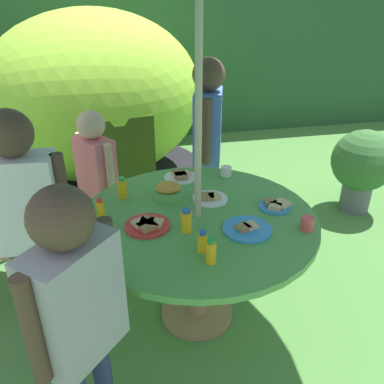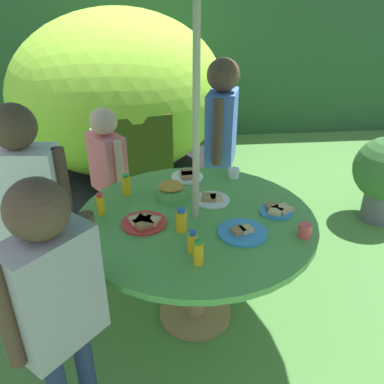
% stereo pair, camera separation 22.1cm
% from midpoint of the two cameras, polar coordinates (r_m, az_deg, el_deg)
% --- Properties ---
extents(ground_plane, '(10.00, 10.00, 0.02)m').
position_cam_midpoint_polar(ground_plane, '(2.63, -1.81, -17.22)').
color(ground_plane, '#477A38').
extents(hedge_backdrop, '(9.00, 0.70, 1.70)m').
position_cam_midpoint_polar(hedge_backdrop, '(5.57, -8.90, 17.06)').
color(hedge_backdrop, '#234C28').
rests_on(hedge_backdrop, ground_plane).
extents(garden_table, '(1.31, 1.31, 0.72)m').
position_cam_midpoint_polar(garden_table, '(2.24, -2.04, -6.10)').
color(garden_table, '#93704C').
rests_on(garden_table, ground_plane).
extents(dome_tent, '(2.71, 2.71, 1.67)m').
position_cam_midpoint_polar(dome_tent, '(4.23, -15.12, 12.79)').
color(dome_tent, '#8CC633').
rests_on(dome_tent, ground_plane).
extents(potted_plant, '(0.54, 0.54, 0.75)m').
position_cam_midpoint_polar(potted_plant, '(3.74, 21.67, 3.68)').
color(potted_plant, '#595960').
rests_on(potted_plant, ground_plane).
extents(child_in_blue_shirt, '(0.30, 0.45, 1.40)m').
position_cam_midpoint_polar(child_in_blue_shirt, '(3.03, 0.15, 9.28)').
color(child_in_blue_shirt, brown).
rests_on(child_in_blue_shirt, ground_plane).
extents(child_in_pink_shirt, '(0.30, 0.33, 1.12)m').
position_cam_midpoint_polar(child_in_pink_shirt, '(2.87, -15.74, 3.34)').
color(child_in_pink_shirt, '#3F3F47').
rests_on(child_in_pink_shirt, ground_plane).
extents(child_in_white_shirt, '(0.45, 0.23, 1.35)m').
position_cam_midpoint_polar(child_in_white_shirt, '(2.22, -25.56, -1.57)').
color(child_in_white_shirt, '#3F3F47').
rests_on(child_in_white_shirt, ground_plane).
extents(child_in_grey_shirt, '(0.36, 0.37, 1.29)m').
position_cam_midpoint_polar(child_in_grey_shirt, '(1.58, -20.31, -14.71)').
color(child_in_grey_shirt, navy).
rests_on(child_in_grey_shirt, ground_plane).
extents(snack_bowl, '(0.17, 0.17, 0.09)m').
position_cam_midpoint_polar(snack_bowl, '(2.36, -6.09, 0.08)').
color(snack_bowl, '#66B259').
rests_on(snack_bowl, garden_table).
extents(plate_back_edge, '(0.24, 0.24, 0.03)m').
position_cam_midpoint_polar(plate_back_edge, '(2.11, -9.41, -4.72)').
color(plate_back_edge, red).
rests_on(plate_back_edge, garden_table).
extents(plate_center_front, '(0.21, 0.21, 0.03)m').
position_cam_midpoint_polar(plate_center_front, '(2.33, -0.10, -0.94)').
color(plate_center_front, white).
rests_on(plate_center_front, garden_table).
extents(plate_near_left, '(0.25, 0.25, 0.03)m').
position_cam_midpoint_polar(plate_near_left, '(2.06, 4.86, -5.32)').
color(plate_near_left, '#338CD8').
rests_on(plate_near_left, garden_table).
extents(plate_far_right, '(0.19, 0.18, 0.03)m').
position_cam_midpoint_polar(plate_far_right, '(2.28, 9.16, -1.94)').
color(plate_far_right, '#338CD8').
rests_on(plate_far_right, garden_table).
extents(plate_mid_left, '(0.21, 0.21, 0.03)m').
position_cam_midpoint_polar(plate_mid_left, '(2.60, -4.09, 2.22)').
color(plate_mid_left, white).
rests_on(plate_mid_left, garden_table).
extents(juice_bottle_near_right, '(0.05, 0.05, 0.13)m').
position_cam_midpoint_polar(juice_bottle_near_right, '(1.81, -0.80, -8.64)').
color(juice_bottle_near_right, yellow).
rests_on(juice_bottle_near_right, garden_table).
extents(juice_bottle_far_left, '(0.05, 0.05, 0.13)m').
position_cam_midpoint_polar(juice_bottle_far_left, '(2.20, -15.79, -2.50)').
color(juice_bottle_far_left, yellow).
rests_on(juice_bottle_far_left, garden_table).
extents(juice_bottle_center_back, '(0.05, 0.05, 0.11)m').
position_cam_midpoint_polar(juice_bottle_center_back, '(1.88, -1.89, -7.26)').
color(juice_bottle_center_back, yellow).
rests_on(juice_bottle_center_back, garden_table).
extents(juice_bottle_mid_right, '(0.06, 0.06, 0.13)m').
position_cam_midpoint_polar(juice_bottle_mid_right, '(2.02, -3.95, -4.25)').
color(juice_bottle_mid_right, yellow).
rests_on(juice_bottle_mid_right, garden_table).
extents(juice_bottle_front_edge, '(0.05, 0.05, 0.13)m').
position_cam_midpoint_polar(juice_bottle_front_edge, '(2.39, -12.56, 0.46)').
color(juice_bottle_front_edge, yellow).
rests_on(juice_bottle_front_edge, garden_table).
extents(cup_near, '(0.07, 0.07, 0.07)m').
position_cam_midpoint_polar(cup_near, '(2.10, 13.29, -4.50)').
color(cup_near, '#E04C47').
rests_on(cup_near, garden_table).
extents(cup_far, '(0.07, 0.07, 0.06)m').
position_cam_midpoint_polar(cup_far, '(2.62, 2.52, 2.94)').
color(cup_far, white).
rests_on(cup_far, garden_table).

